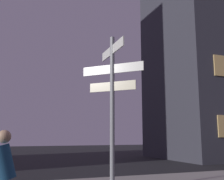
# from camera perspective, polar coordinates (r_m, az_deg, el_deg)

# --- Properties ---
(signpost) EXTENTS (1.24, 1.56, 3.98)m
(signpost) POSITION_cam_1_polar(r_m,az_deg,el_deg) (7.08, 0.05, -1.03)
(signpost) COLOR gray
(signpost) RESTS_ON sidewalk_kerb
(building_right_block) EXTENTS (9.44, 6.76, 13.16)m
(building_right_block) POSITION_cam_1_polar(r_m,az_deg,el_deg) (21.36, 21.74, 4.98)
(building_right_block) COLOR #383842
(building_right_block) RESTS_ON ground_plane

